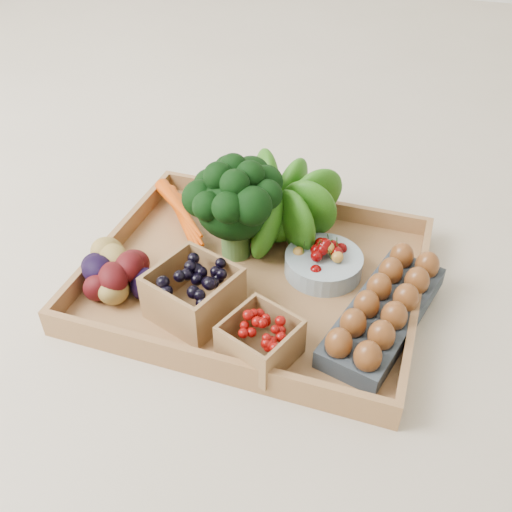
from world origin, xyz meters
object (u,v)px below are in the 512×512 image
(cherry_bowl, at_px, (323,264))
(egg_carton, at_px, (384,315))
(tray, at_px, (256,280))
(broccoli, at_px, (235,223))

(cherry_bowl, height_order, egg_carton, cherry_bowl)
(tray, relative_size, broccoli, 3.17)
(cherry_bowl, bearing_deg, tray, -155.51)
(cherry_bowl, distance_m, egg_carton, 0.15)
(cherry_bowl, bearing_deg, egg_carton, -37.48)
(tray, bearing_deg, broccoli, 137.98)
(broccoli, distance_m, cherry_bowl, 0.17)
(broccoli, bearing_deg, cherry_bowl, -0.28)
(broccoli, relative_size, cherry_bowl, 1.29)
(tray, height_order, broccoli, broccoli)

